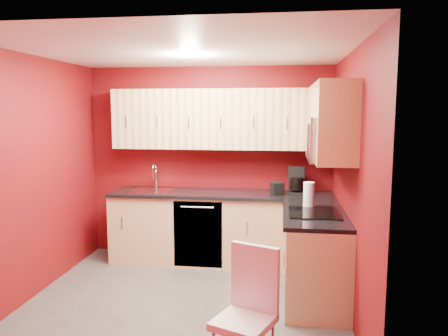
% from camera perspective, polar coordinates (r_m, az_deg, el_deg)
% --- Properties ---
extents(floor, '(3.20, 3.20, 0.00)m').
position_cam_1_polar(floor, '(4.69, -5.00, -16.87)').
color(floor, '#514E4C').
rests_on(floor, ground).
extents(ceiling, '(3.20, 3.20, 0.00)m').
position_cam_1_polar(ceiling, '(4.31, -5.39, 15.06)').
color(ceiling, white).
rests_on(ceiling, wall_back).
extents(wall_back, '(3.20, 0.00, 3.20)m').
position_cam_1_polar(wall_back, '(5.78, -1.89, 0.72)').
color(wall_back, '#660C09').
rests_on(wall_back, floor).
extents(wall_front, '(3.20, 0.00, 3.20)m').
position_cam_1_polar(wall_front, '(2.91, -11.80, -6.20)').
color(wall_front, '#660C09').
rests_on(wall_front, floor).
extents(wall_left, '(0.00, 3.00, 3.00)m').
position_cam_1_polar(wall_left, '(4.93, -23.64, -1.08)').
color(wall_left, '#660C09').
rests_on(wall_left, floor).
extents(wall_right, '(0.00, 3.00, 3.00)m').
position_cam_1_polar(wall_right, '(4.27, 16.28, -1.99)').
color(wall_right, '#660C09').
rests_on(wall_right, floor).
extents(base_cabinets_back, '(2.80, 0.60, 0.87)m').
position_cam_1_polar(base_cabinets_back, '(5.62, -0.33, -7.95)').
color(base_cabinets_back, tan).
rests_on(base_cabinets_back, floor).
extents(base_cabinets_right, '(0.60, 1.30, 0.87)m').
position_cam_1_polar(base_cabinets_right, '(4.67, 11.73, -11.35)').
color(base_cabinets_right, tan).
rests_on(base_cabinets_right, floor).
extents(countertop_back, '(2.80, 0.63, 0.04)m').
position_cam_1_polar(countertop_back, '(5.50, -0.36, -3.42)').
color(countertop_back, black).
rests_on(countertop_back, base_cabinets_back).
extents(countertop_right, '(0.63, 1.27, 0.04)m').
position_cam_1_polar(countertop_right, '(4.53, 11.71, -5.95)').
color(countertop_right, black).
rests_on(countertop_right, base_cabinets_right).
extents(upper_cabinets_back, '(2.80, 0.35, 0.75)m').
position_cam_1_polar(upper_cabinets_back, '(5.54, -0.16, 6.40)').
color(upper_cabinets_back, '#EACB84').
rests_on(upper_cabinets_back, wall_back).
extents(upper_cabinets_right, '(0.35, 1.55, 0.75)m').
position_cam_1_polar(upper_cabinets_right, '(4.63, 13.60, 6.75)').
color(upper_cabinets_right, '#EACB84').
rests_on(upper_cabinets_right, wall_right).
extents(microwave, '(0.42, 0.76, 0.42)m').
position_cam_1_polar(microwave, '(4.39, 13.42, 3.75)').
color(microwave, silver).
rests_on(microwave, upper_cabinets_right).
extents(cooktop, '(0.50, 0.55, 0.01)m').
position_cam_1_polar(cooktop, '(4.49, 11.68, -5.74)').
color(cooktop, black).
rests_on(cooktop, countertop_right).
extents(sink, '(0.52, 0.42, 0.35)m').
position_cam_1_polar(sink, '(5.70, -9.34, -2.58)').
color(sink, silver).
rests_on(sink, countertop_back).
extents(dishwasher_front, '(0.60, 0.02, 0.82)m').
position_cam_1_polar(dishwasher_front, '(5.38, -3.43, -8.66)').
color(dishwasher_front, black).
rests_on(dishwasher_front, base_cabinets_back).
extents(downlight, '(0.20, 0.20, 0.01)m').
position_cam_1_polar(downlight, '(4.60, -4.52, 14.40)').
color(downlight, white).
rests_on(downlight, ceiling).
extents(coffee_maker, '(0.23, 0.29, 0.33)m').
position_cam_1_polar(coffee_maker, '(5.44, 9.40, -1.65)').
color(coffee_maker, black).
rests_on(coffee_maker, countertop_back).
extents(napkin_holder, '(0.18, 0.18, 0.15)m').
position_cam_1_polar(napkin_holder, '(5.37, 6.97, -2.70)').
color(napkin_holder, black).
rests_on(napkin_holder, countertop_back).
extents(paper_towel, '(0.17, 0.17, 0.27)m').
position_cam_1_polar(paper_towel, '(4.73, 11.02, -3.45)').
color(paper_towel, white).
rests_on(paper_towel, countertop_right).
extents(dining_chair, '(0.51, 0.52, 0.95)m').
position_cam_1_polar(dining_chair, '(3.31, 2.61, -18.62)').
color(dining_chair, white).
rests_on(dining_chair, floor).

